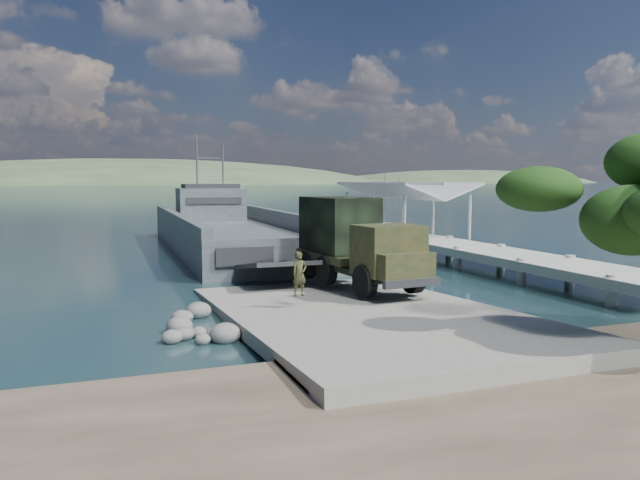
{
  "coord_description": "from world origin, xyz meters",
  "views": [
    {
      "loc": [
        -9.8,
        -22.52,
        5.55
      ],
      "look_at": [
        0.89,
        6.0,
        2.52
      ],
      "focal_mm": 35.0,
      "sensor_mm": 36.0,
      "label": 1
    }
  ],
  "objects_px": {
    "pier": "(411,231)",
    "sailboat_near": "(398,234)",
    "soldier": "(300,284)",
    "military_truck": "(354,242)",
    "sailboat_far": "(385,230)",
    "landing_craft": "(232,239)"
  },
  "relations": [
    {
      "from": "pier",
      "to": "sailboat_near",
      "type": "relative_size",
      "value": 7.59
    },
    {
      "from": "pier",
      "to": "soldier",
      "type": "relative_size",
      "value": 24.7
    },
    {
      "from": "pier",
      "to": "sailboat_near",
      "type": "distance_m",
      "value": 11.82
    },
    {
      "from": "pier",
      "to": "military_truck",
      "type": "distance_m",
      "value": 18.09
    },
    {
      "from": "military_truck",
      "to": "sailboat_far",
      "type": "relative_size",
      "value": 1.48
    },
    {
      "from": "military_truck",
      "to": "sailboat_far",
      "type": "height_order",
      "value": "sailboat_far"
    },
    {
      "from": "military_truck",
      "to": "soldier",
      "type": "xyz_separation_m",
      "value": [
        -4.05,
        -3.87,
        -1.15
      ]
    },
    {
      "from": "landing_craft",
      "to": "sailboat_near",
      "type": "distance_m",
      "value": 17.75
    },
    {
      "from": "sailboat_near",
      "to": "sailboat_far",
      "type": "bearing_deg",
      "value": 100.26
    },
    {
      "from": "military_truck",
      "to": "sailboat_far",
      "type": "distance_m",
      "value": 34.08
    },
    {
      "from": "landing_craft",
      "to": "sailboat_near",
      "type": "bearing_deg",
      "value": 18.13
    },
    {
      "from": "sailboat_near",
      "to": "sailboat_far",
      "type": "relative_size",
      "value": 0.95
    },
    {
      "from": "soldier",
      "to": "sailboat_near",
      "type": "bearing_deg",
      "value": 42.2
    },
    {
      "from": "soldier",
      "to": "sailboat_near",
      "type": "height_order",
      "value": "sailboat_near"
    },
    {
      "from": "landing_craft",
      "to": "military_truck",
      "type": "relative_size",
      "value": 3.86
    },
    {
      "from": "sailboat_far",
      "to": "landing_craft",
      "type": "bearing_deg",
      "value": -132.54
    },
    {
      "from": "soldier",
      "to": "sailboat_near",
      "type": "relative_size",
      "value": 0.31
    },
    {
      "from": "military_truck",
      "to": "sailboat_far",
      "type": "xyz_separation_m",
      "value": [
        16.43,
        29.77,
        -2.22
      ]
    },
    {
      "from": "landing_craft",
      "to": "sailboat_far",
      "type": "xyz_separation_m",
      "value": [
        17.86,
        9.66,
        -0.52
      ]
    },
    {
      "from": "landing_craft",
      "to": "sailboat_far",
      "type": "distance_m",
      "value": 20.32
    },
    {
      "from": "sailboat_near",
      "to": "pier",
      "type": "bearing_deg",
      "value": -92.34
    },
    {
      "from": "soldier",
      "to": "sailboat_far",
      "type": "height_order",
      "value": "sailboat_far"
    }
  ]
}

